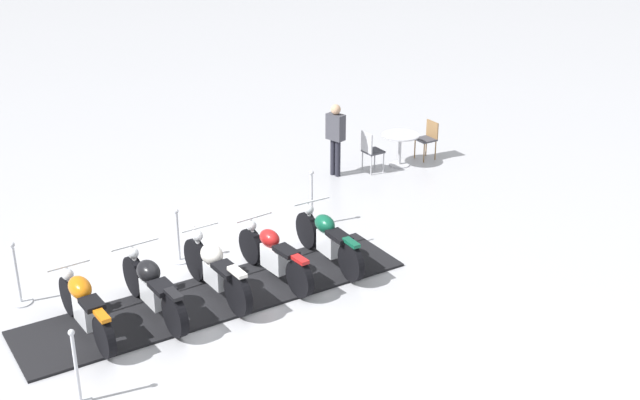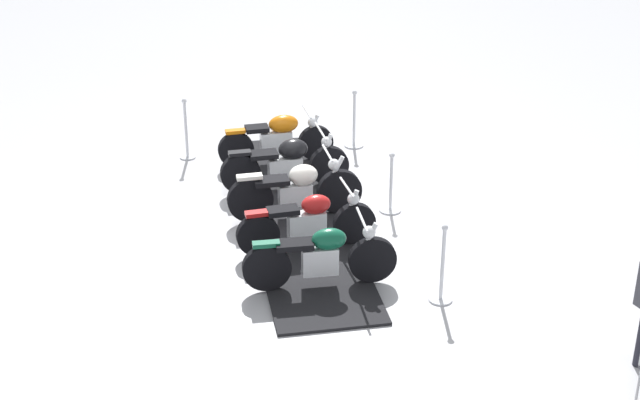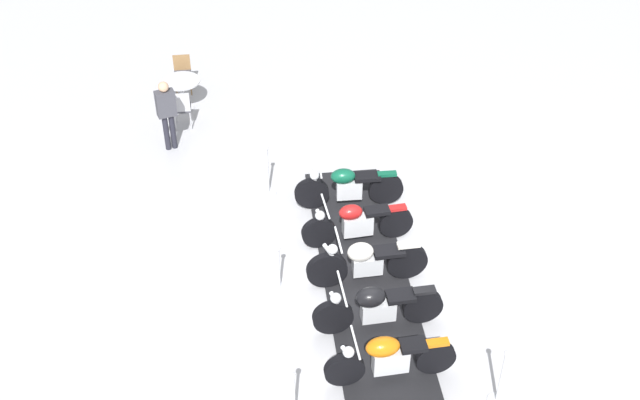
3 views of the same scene
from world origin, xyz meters
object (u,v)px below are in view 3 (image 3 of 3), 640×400
at_px(stanchion_right_front, 268,178).
at_px(cafe_table, 182,87).
at_px(bystander_person, 167,110).
at_px(motorcycle_forest, 348,186).
at_px(stanchion_right_mid, 279,277).
at_px(motorcycle_copper, 388,357).
at_px(motorcycle_cream, 366,261).
at_px(cafe_chair_across_table, 181,107).
at_px(stanchion_left_rear, 500,383).
at_px(cafe_chair_near_table, 182,71).
at_px(motorcycle_maroon, 356,223).
at_px(motorcycle_black, 376,307).

bearing_deg(stanchion_right_front, cafe_table, -29.18).
relative_size(stanchion_right_front, bystander_person, 0.70).
distance_m(motorcycle_forest, stanchion_right_mid, 2.64).
relative_size(motorcycle_forest, stanchion_right_mid, 1.83).
bearing_deg(motorcycle_copper, motorcycle_cream, -93.11).
bearing_deg(bystander_person, cafe_chair_across_table, 145.42).
height_order(motorcycle_forest, cafe_chair_across_table, motorcycle_forest).
height_order(stanchion_left_rear, cafe_chair_near_table, stanchion_left_rear).
distance_m(cafe_chair_near_table, bystander_person, 2.47).
distance_m(motorcycle_forest, stanchion_left_rear, 5.17).
xyz_separation_m(motorcycle_copper, cafe_chair_across_table, (6.90, -4.43, 0.04)).
xyz_separation_m(motorcycle_cream, stanchion_right_mid, (1.26, 0.85, -0.22)).
height_order(motorcycle_maroon, motorcycle_cream, motorcycle_cream).
relative_size(stanchion_right_mid, cafe_chair_near_table, 1.14).
bearing_deg(stanchion_right_mid, bystander_person, -32.63).
xyz_separation_m(stanchion_right_front, bystander_person, (2.67, -0.41, 0.60)).
distance_m(motorcycle_black, stanchion_right_mid, 1.87).
bearing_deg(stanchion_right_front, motorcycle_black, 145.57).
xyz_separation_m(stanchion_right_mid, cafe_table, (4.91, -4.17, 0.27)).
relative_size(motorcycle_copper, cafe_chair_across_table, 1.81).
height_order(cafe_chair_near_table, cafe_chair_across_table, cafe_chair_across_table).
bearing_deg(stanchion_right_mid, stanchion_left_rear, 172.25).
xyz_separation_m(cafe_table, cafe_chair_across_table, (-0.46, 0.68, -0.02)).
relative_size(cafe_chair_near_table, cafe_chair_across_table, 0.94).
distance_m(stanchion_left_rear, stanchion_right_mid, 4.15).
relative_size(motorcycle_black, cafe_chair_near_table, 2.04).
distance_m(motorcycle_forest, stanchion_right_front, 1.64).
relative_size(motorcycle_maroon, motorcycle_black, 0.94).
distance_m(motorcycle_black, stanchion_right_front, 4.13).
relative_size(motorcycle_copper, stanchion_right_mid, 1.70).
xyz_separation_m(motorcycle_copper, bystander_person, (6.68, -3.65, 0.47)).
height_order(cafe_table, bystander_person, bystander_person).
distance_m(stanchion_right_front, cafe_chair_near_table, 4.60).
distance_m(stanchion_right_front, cafe_chair_across_table, 3.13).
relative_size(stanchion_right_front, cafe_chair_across_table, 1.21).
height_order(stanchion_left_rear, cafe_chair_across_table, stanchion_left_rear).
relative_size(stanchion_right_mid, cafe_table, 1.17).
distance_m(motorcycle_black, bystander_person, 6.69).
xyz_separation_m(stanchion_left_rear, stanchion_right_mid, (4.11, -0.56, -0.12)).
bearing_deg(motorcycle_copper, stanchion_right_front, -75.67).
xyz_separation_m(motorcycle_black, cafe_chair_near_table, (7.23, -4.89, 0.03)).
bearing_deg(motorcycle_maroon, cafe_chair_near_table, -65.81).
height_order(motorcycle_cream, bystander_person, bystander_person).
distance_m(stanchion_right_mid, cafe_table, 6.44).
bearing_deg(bystander_person, motorcycle_maroon, 28.40).
bearing_deg(stanchion_right_front, bystander_person, -8.81).
xyz_separation_m(motorcycle_black, cafe_chair_across_table, (6.30, -3.53, 0.05)).
distance_m(motorcycle_copper, stanchion_left_rear, 1.70).
height_order(motorcycle_forest, motorcycle_black, same).
xyz_separation_m(motorcycle_maroon, stanchion_right_mid, (0.65, 1.74, -0.18)).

